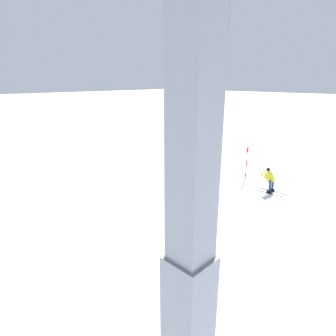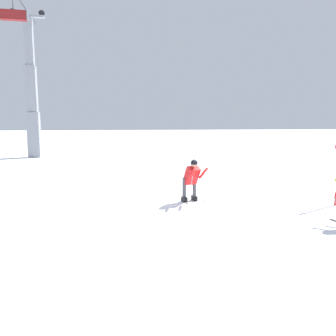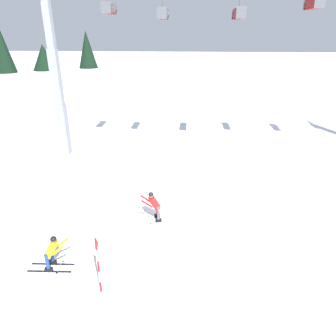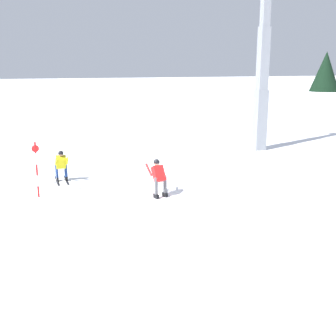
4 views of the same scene
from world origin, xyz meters
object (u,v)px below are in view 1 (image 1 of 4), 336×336
object	(u,v)px
trail_marker_pole	(247,162)
skier_distant_uphill	(269,178)
lift_tower_near	(192,186)
skier_carving_main	(184,178)

from	to	relation	value
trail_marker_pole	skier_distant_uphill	world-z (taller)	trail_marker_pole
trail_marker_pole	skier_distant_uphill	xyz separation A→B (m)	(-2.05, 1.01, -0.37)
lift_tower_near	trail_marker_pole	world-z (taller)	lift_tower_near
trail_marker_pole	lift_tower_near	bearing A→B (deg)	115.50
lift_tower_near	skier_distant_uphill	xyz separation A→B (m)	(4.07, -11.81, -3.92)
skier_carving_main	skier_distant_uphill	size ratio (longest dim) A/B	1.03
skier_carving_main	trail_marker_pole	size ratio (longest dim) A/B	0.78
lift_tower_near	skier_distant_uphill	world-z (taller)	lift_tower_near
skier_carving_main	skier_distant_uphill	distance (m)	4.86
skier_carving_main	lift_tower_near	distance (m)	11.77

